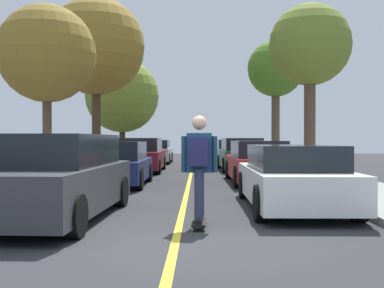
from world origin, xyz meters
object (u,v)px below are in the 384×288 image
at_px(parked_car_right_nearest, 292,177).
at_px(skateboard, 199,222).
at_px(parked_car_left_far, 141,155).
at_px(street_tree_left_near, 96,47).
at_px(street_tree_right_nearest, 310,47).
at_px(street_tree_left_far, 122,96).
at_px(parked_car_left_nearest, 56,177).
at_px(street_tree_right_near, 276,70).
at_px(parked_car_right_near, 257,162).
at_px(parked_car_right_farthest, 231,152).
at_px(parked_car_left_farthest, 156,152).
at_px(parked_car_left_near, 116,164).
at_px(skateboarder, 199,162).
at_px(parked_car_right_far, 241,155).
at_px(street_tree_left_nearest, 47,54).

distance_m(parked_car_right_nearest, skateboard, 2.85).
distance_m(parked_car_left_far, parked_car_right_nearest, 11.78).
distance_m(street_tree_left_near, street_tree_right_nearest, 9.52).
relative_size(parked_car_right_nearest, street_tree_left_far, 0.76).
bearing_deg(parked_car_left_nearest, street_tree_left_far, 95.92).
xyz_separation_m(parked_car_left_far, street_tree_right_nearest, (6.49, -3.73, 3.99)).
distance_m(street_tree_right_nearest, street_tree_right_near, 7.47).
height_order(parked_car_right_near, street_tree_left_far, street_tree_left_far).
bearing_deg(street_tree_left_near, parked_car_right_farthest, 47.78).
relative_size(street_tree_right_near, skateboard, 7.50).
xyz_separation_m(parked_car_left_far, parked_car_left_farthest, (0.00, 7.09, -0.03)).
distance_m(parked_car_right_nearest, parked_car_right_farthest, 18.49).
distance_m(parked_car_left_near, parked_car_left_far, 6.12).
distance_m(parked_car_left_farthest, parked_car_right_near, 13.08).
bearing_deg(parked_car_right_nearest, parked_car_right_farthest, 90.00).
bearing_deg(street_tree_right_near, parked_car_right_farthest, 117.97).
relative_size(parked_car_left_nearest, parked_car_right_farthest, 1.15).
height_order(street_tree_left_near, skateboarder, street_tree_left_near).
bearing_deg(parked_car_right_farthest, street_tree_left_near, -132.22).
bearing_deg(street_tree_right_nearest, parked_car_left_nearest, -127.55).
distance_m(parked_car_right_nearest, parked_car_right_far, 11.69).
bearing_deg(street_tree_left_nearest, skateboard, -55.13).
bearing_deg(street_tree_right_near, parked_car_right_nearest, -97.93).
height_order(parked_car_left_nearest, parked_car_left_farthest, parked_car_left_nearest).
relative_size(parked_car_left_nearest, parked_car_right_nearest, 1.02).
relative_size(parked_car_left_far, parked_car_right_nearest, 1.01).
bearing_deg(street_tree_left_nearest, parked_car_right_farthest, 65.07).
bearing_deg(parked_car_left_far, skateboard, -78.86).
xyz_separation_m(parked_car_right_far, skateboarder, (-1.89, -13.77, 0.34)).
relative_size(parked_car_right_far, street_tree_left_far, 0.74).
bearing_deg(parked_car_left_farthest, skateboard, -82.75).
relative_size(street_tree_left_nearest, street_tree_left_far, 0.88).
height_order(parked_car_left_far, parked_car_right_near, parked_car_left_far).
bearing_deg(street_tree_left_nearest, street_tree_left_near, 90.00).
bearing_deg(street_tree_left_nearest, parked_car_left_farthest, 81.38).
bearing_deg(parked_car_left_nearest, street_tree_left_near, 99.21).
relative_size(street_tree_left_nearest, skateboard, 6.29).
bearing_deg(parked_car_left_near, street_tree_left_far, 98.49).
relative_size(parked_car_left_farthest, street_tree_left_near, 0.53).
xyz_separation_m(parked_car_right_far, street_tree_right_near, (2.04, 2.96, 4.25)).
bearing_deg(skateboarder, parked_car_right_near, 76.33).
height_order(parked_car_left_nearest, parked_car_left_far, parked_car_left_nearest).
bearing_deg(street_tree_right_near, street_tree_left_far, 155.93).
height_order(parked_car_left_far, street_tree_right_nearest, street_tree_right_nearest).
bearing_deg(street_tree_right_nearest, parked_car_right_farthest, 100.23).
height_order(parked_car_left_nearest, street_tree_left_nearest, street_tree_left_nearest).
distance_m(parked_car_right_far, street_tree_left_near, 8.08).
bearing_deg(street_tree_left_far, street_tree_left_near, -90.00).
bearing_deg(street_tree_right_near, skateboarder, -103.23).
xyz_separation_m(parked_car_right_nearest, parked_car_right_farthest, (0.00, 18.49, 0.03)).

